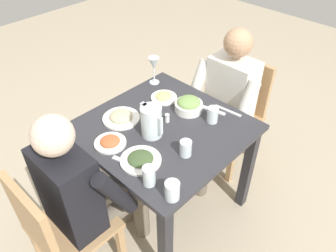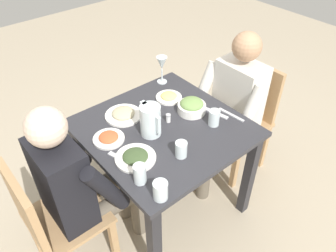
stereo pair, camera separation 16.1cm
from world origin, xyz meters
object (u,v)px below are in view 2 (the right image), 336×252
object	(u,v)px
water_glass_far_left	(181,149)
water_glass_by_pitcher	(140,174)
salad_bowl	(192,106)
plate_rice_curry	(109,138)
plate_dolmas	(135,157)
chair_far	(245,113)
water_glass_far_right	(160,190)
plate_beans	(123,114)
diner_near	(81,182)
diner_far	(229,108)
chair_near	(51,219)
wine_glass	(162,64)
water_pitcher	(150,120)
salt_shaker	(168,118)
dining_table	(164,142)
plate_fries	(169,97)
water_glass_near_right	(214,118)

from	to	relation	value
water_glass_far_left	water_glass_by_pitcher	world-z (taller)	water_glass_by_pitcher
salad_bowl	plate_rice_curry	size ratio (longest dim) A/B	0.98
water_glass_by_pitcher	plate_rice_curry	bearing A→B (deg)	172.70
plate_dolmas	water_glass_far_left	bearing A→B (deg)	55.91
chair_far	water_glass_far_right	xyz separation A→B (m)	(0.36, -1.11, 0.30)
plate_beans	water_glass_far_right	bearing A→B (deg)	-19.15
diner_near	salad_bowl	xyz separation A→B (m)	(0.03, 0.78, 0.15)
diner_far	plate_beans	distance (m)	0.75
chair_near	wine_glass	world-z (taller)	wine_glass
plate_dolmas	water_glass_far_right	xyz separation A→B (m)	(0.28, -0.06, 0.04)
plate_rice_curry	water_pitcher	bearing A→B (deg)	63.78
diner_far	salt_shaker	size ratio (longest dim) A/B	21.33
salad_bowl	water_glass_far_right	xyz separation A→B (m)	(0.39, -0.57, 0.01)
chair_far	salt_shaker	xyz separation A→B (m)	(-0.05, -0.71, 0.28)
plate_beans	water_glass_by_pitcher	xyz separation A→B (m)	(0.49, -0.23, 0.04)
diner_far	water_pitcher	bearing A→B (deg)	-93.34
diner_far	water_glass_by_pitcher	size ratio (longest dim) A/B	10.72
water_pitcher	water_glass_by_pitcher	distance (m)	0.37
dining_table	plate_beans	distance (m)	0.30
water_glass_far_left	salad_bowl	bearing A→B (deg)	128.31
chair_far	salad_bowl	size ratio (longest dim) A/B	4.87
diner_far	salt_shaker	world-z (taller)	diner_far
water_pitcher	plate_fries	distance (m)	0.38
chair_far	diner_far	bearing A→B (deg)	-90.00
plate_beans	wine_glass	world-z (taller)	wine_glass
water_glass_near_right	wine_glass	bearing A→B (deg)	173.31
chair_far	diner_near	bearing A→B (deg)	-92.68
chair_near	salad_bowl	distance (m)	1.03
diner_near	diner_far	distance (m)	1.12
diner_far	plate_dolmas	bearing A→B (deg)	-84.82
salad_bowl	plate_beans	size ratio (longest dim) A/B	0.78
water_glass_by_pitcher	salt_shaker	xyz separation A→B (m)	(-0.27, 0.41, -0.03)
water_glass_far_right	salt_shaker	size ratio (longest dim) A/B	1.82
wine_glass	water_glass_by_pitcher	bearing A→B (deg)	-45.99
water_pitcher	chair_far	bearing A→B (deg)	87.45
water_glass_far_left	wine_glass	size ratio (longest dim) A/B	0.47
plate_dolmas	salad_bowl	bearing A→B (deg)	102.08
chair_far	plate_dolmas	xyz separation A→B (m)	(0.08, -1.05, 0.26)
dining_table	plate_fries	distance (m)	0.32
diner_near	salt_shaker	world-z (taller)	diner_near
diner_near	salt_shaker	bearing A→B (deg)	89.27
plate_rice_curry	water_glass_by_pitcher	distance (m)	0.37
plate_rice_curry	water_glass_near_right	size ratio (longest dim) A/B	1.79
water_glass_near_right	water_glass_far_right	xyz separation A→B (m)	(0.22, -0.59, -0.00)
plate_dolmas	plate_rice_curry	distance (m)	0.22
plate_beans	plate_fries	bearing A→B (deg)	84.23
plate_dolmas	salt_shaker	distance (m)	0.36
water_glass_near_right	chair_near	bearing A→B (deg)	-101.42
water_glass_by_pitcher	water_glass_near_right	world-z (taller)	water_glass_by_pitcher
dining_table	chair_near	size ratio (longest dim) A/B	1.05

